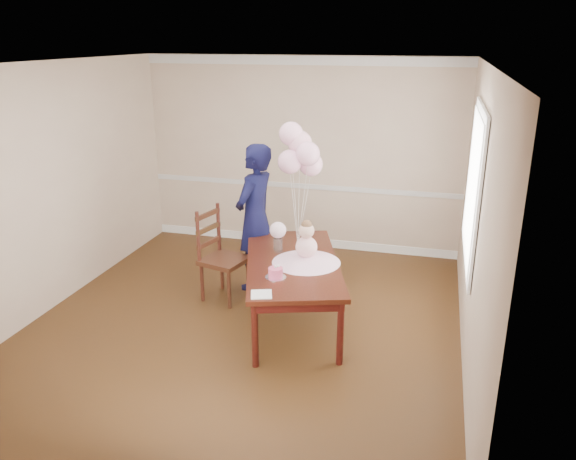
{
  "coord_description": "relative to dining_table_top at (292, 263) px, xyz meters",
  "views": [
    {
      "loc": [
        1.85,
        -5.1,
        2.95
      ],
      "look_at": [
        0.43,
        0.17,
        1.05
      ],
      "focal_mm": 35.0,
      "sensor_mm": 36.0,
      "label": 1
    }
  ],
  "objects": [
    {
      "name": "balloon_ribbon_a",
      "position": [
        -0.11,
        0.51,
        0.43
      ],
      "size": [
        0.08,
        0.03,
        0.79
      ],
      "primitive_type": "cylinder",
      "rotation": [
        0.0,
        -0.1,
        0.31
      ],
      "color": "white",
      "rests_on": "balloon_weight"
    },
    {
      "name": "balloon_e",
      "position": [
        0.04,
        0.64,
        0.92
      ],
      "size": [
        0.26,
        0.26,
        0.26
      ],
      "primitive_type": "sphere",
      "color": "#FFB4D1",
      "rests_on": "balloon_ribbon_e"
    },
    {
      "name": "chair_slat_top",
      "position": [
        -1.11,
        0.4,
        0.32
      ],
      "size": [
        0.14,
        0.42,
        0.05
      ],
      "primitive_type": "cube",
      "rotation": [
        0.0,
        0.0,
        -0.26
      ],
      "color": "#33190E",
      "rests_on": "dining_chair_seat"
    },
    {
      "name": "cake_flower_a",
      "position": [
        -0.05,
        -0.46,
        0.14
      ],
      "size": [
        0.03,
        0.03,
        0.03
      ],
      "primitive_type": "sphere",
      "color": "white",
      "rests_on": "birthday_cake"
    },
    {
      "name": "balloon_weight",
      "position": [
        -0.07,
        0.52,
        0.03
      ],
      "size": [
        0.05,
        0.05,
        0.02
      ],
      "primitive_type": "cylinder",
      "rotation": [
        0.0,
        0.0,
        0.31
      ],
      "color": "silver",
      "rests_on": "dining_table_top"
    },
    {
      "name": "chair_leg_fr",
      "position": [
        -0.77,
        0.11,
        -0.45
      ],
      "size": [
        0.05,
        0.05,
        0.46
      ],
      "primitive_type": "cylinder",
      "rotation": [
        0.0,
        0.0,
        -0.26
      ],
      "color": "#35180E",
      "rests_on": "floor"
    },
    {
      "name": "chair_leg_br",
      "position": [
        -0.67,
        0.48,
        -0.45
      ],
      "size": [
        0.05,
        0.05,
        0.46
      ],
      "primitive_type": "cylinder",
      "rotation": [
        0.0,
        0.0,
        -0.26
      ],
      "color": "#39180F",
      "rests_on": "floor"
    },
    {
      "name": "balloon_ribbon_c",
      "position": [
        -0.08,
        0.57,
        0.52
      ],
      "size": [
        0.01,
        0.09,
        0.98
      ],
      "primitive_type": "cylinder",
      "rotation": [
        -0.09,
        0.02,
        0.31
      ],
      "color": "white",
      "rests_on": "balloon_weight"
    },
    {
      "name": "cake_flower_b",
      "position": [
        -0.03,
        -0.44,
        0.14
      ],
      "size": [
        0.03,
        0.03,
        0.03
      ],
      "primitive_type": "sphere",
      "color": "white",
      "rests_on": "birthday_cake"
    },
    {
      "name": "table_leg_fl",
      "position": [
        -0.11,
        -0.95,
        -0.35
      ],
      "size": [
        0.08,
        0.08,
        0.66
      ],
      "primitive_type": "cylinder",
      "rotation": [
        0.0,
        0.0,
        0.31
      ],
      "color": "black",
      "rests_on": "floor"
    },
    {
      "name": "balloon_c",
      "position": [
        -0.08,
        0.62,
        1.16
      ],
      "size": [
        0.26,
        0.26,
        0.26
      ],
      "primitive_type": "sphere",
      "color": "#FFB4CA",
      "rests_on": "balloon_ribbon_c"
    },
    {
      "name": "wall_back",
      "position": [
        -0.48,
        2.32,
        0.67
      ],
      "size": [
        4.5,
        0.02,
        2.7
      ],
      "primitive_type": "cube",
      "color": "tan",
      "rests_on": "floor"
    },
    {
      "name": "rose_vase_near",
      "position": [
        -0.22,
        0.23,
        0.1
      ],
      "size": [
        0.12,
        0.12,
        0.15
      ],
      "primitive_type": "cylinder",
      "rotation": [
        0.0,
        0.0,
        0.31
      ],
      "color": "silver",
      "rests_on": "dining_table_top"
    },
    {
      "name": "balloon_a",
      "position": [
        -0.16,
        0.49,
        0.97
      ],
      "size": [
        0.26,
        0.26,
        0.26
      ],
      "primitive_type": "sphere",
      "color": "#F1ABC8",
      "rests_on": "balloon_ribbon_a"
    },
    {
      "name": "dining_table_top",
      "position": [
        0.0,
        0.0,
        0.0
      ],
      "size": [
        1.48,
        2.09,
        0.05
      ],
      "primitive_type": "cube",
      "rotation": [
        0.0,
        0.0,
        0.31
      ],
      "color": "black",
      "rests_on": "table_leg_fl"
    },
    {
      "name": "chair_back_post_l",
      "position": [
        -1.16,
        0.21,
        0.11
      ],
      "size": [
        0.05,
        0.05,
        0.6
      ],
      "primitive_type": "cylinder",
      "rotation": [
        0.0,
        0.0,
        -0.26
      ],
      "color": "#39160F",
      "rests_on": "dining_chair_seat"
    },
    {
      "name": "balloon_ribbon_b",
      "position": [
        -0.02,
        0.52,
        0.48
      ],
      "size": [
        0.11,
        0.02,
        0.88
      ],
      "primitive_type": "cylinder",
      "rotation": [
        0.05,
        0.1,
        0.31
      ],
      "color": "silver",
      "rests_on": "balloon_weight"
    },
    {
      "name": "chair_leg_bl",
      "position": [
        -1.04,
        0.58,
        -0.45
      ],
      "size": [
        0.05,
        0.05,
        0.46
      ],
      "primitive_type": "cylinder",
      "rotation": [
        0.0,
        0.0,
        -0.26
      ],
      "color": "#3E1B11",
      "rests_on": "floor"
    },
    {
      "name": "baby_torso",
      "position": [
        0.15,
        -0.0,
        0.19
      ],
      "size": [
        0.23,
        0.23,
        0.23
      ],
      "primitive_type": "sphere",
      "color": "#F99DCB",
      "rests_on": "baby_skirt"
    },
    {
      "name": "balloon_d",
      "position": [
        -0.18,
        0.61,
        1.25
      ],
      "size": [
        0.26,
        0.26,
        0.26
      ],
      "primitive_type": "sphere",
      "color": "#FFB4D1",
      "rests_on": "balloon_ribbon_d"
    },
    {
      "name": "birthday_cake",
      "position": [
        -0.05,
        -0.46,
        0.08
      ],
      "size": [
        0.18,
        0.18,
        0.09
      ],
      "primitive_type": "cylinder",
      "rotation": [
        0.0,
        0.0,
        0.31
      ],
      "color": "#D5436E",
      "rests_on": "cake_platter"
    },
    {
      "name": "baby_hair",
      "position": [
        0.15,
        -0.0,
        0.43
      ],
      "size": [
        0.11,
        0.11,
        0.11
      ],
      "primitive_type": "sphere",
      "color": "brown",
      "rests_on": "baby_head"
    },
    {
      "name": "window_blinds",
      "position": [
        1.73,
        0.32,
        0.87
      ],
      "size": [
        0.01,
        1.5,
        1.4
      ],
      "primitive_type": "cube",
      "color": "white",
      "rests_on": "wall_right"
    },
    {
      "name": "balloon_ribbon_e",
      "position": [
        -0.01,
        0.58,
        0.41
      ],
      "size": [
        0.11,
        0.11,
        0.73
      ],
      "primitive_type": "cylinder",
      "rotation": [
        -0.09,
        0.17,
        0.31
      ],
      "color": "silver",
      "rests_on": "balloon_weight"
    },
    {
      "name": "table_leg_br",
      "position": [
        0.11,
        0.95,
        -0.35
      ],
      "size": [
        0.08,
        0.08,
        0.66
      ],
      "primitive_type": "cylinder",
      "rotation": [
        0.0,
        0.0,
        0.31
      ],
      "color": "black",
      "rests_on": "floor"
    },
    {
      "name": "cake_platter",
      "position": [
        -0.05,
        -0.46,
        0.03
      ],
      "size": [
        0.26,
        0.26,
        0.01
      ],
      "primitive_type": "cylinder",
      "rotation": [
        0.0,
        0.0,
        0.31
      ],
      "color": "silver",
      "rests_on": "dining_table_top"
    },
    {
      "name": "chair_back_post_r",
      "position": [
        -1.06,
        0.58,
        0.11
      ],
      "size": [
        0.05,
        0.05,
        0.6
      ],
      "primitive_type": "cylinder",
      "rotation": [
        0.0,
        0.0,
        -0.26
      ],
      "color": "black",
      "rests_on": "dining_chair_seat"
    },
    {
      "name": "floor",
      "position": [
        -0.48,
        -0.18,
        -0.68
      ],
      "size": [
        4.5,
        5.0,
        0.0
      ],
      "primitive_type": "cube",
      "color": "#331D0C",
      "rests_on": "ground"
    },
    {
      "name": "chair_slat_low",
      "position": [
        -1.11,
        0.4,
        -0.02
      ],
      "size": [
        0.14,
        0.42,
        0.05
      ],
      "primitive_type": "cube",
      "rotation": [
        0.0,
        0.0,
        -0.26
      ],
      "color": "#3A1B10",
      "rests_on": "dining_chair_seat"
    },
    {
      "name": "window_frame",
      "position": [
        1.75,
        0.32,
        0.87
      ],
      "size": [
        0.02,
        1.66,
        1.56
      ],
      "primitive_type": "cube",
      "color": "white",
      "rests_on": "wall_right"
    },
    {
      "name": "table_leg_bl",
      "position": [
        -0.64,
        0.7,
        -0.35
      ],
      "size": [
        0.08,
        0.08,
        0.66
      ],
      "primitive_type": "cylinder",
      "rotation": [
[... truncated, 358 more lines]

